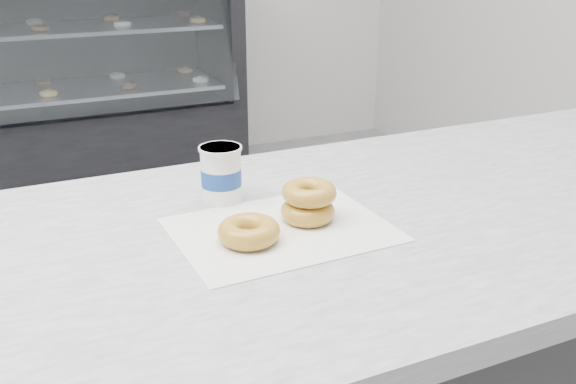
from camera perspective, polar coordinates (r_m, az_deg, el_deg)
name	(u,v)px	position (r m, az deg, el deg)	size (l,w,h in m)	color
display_case	(8,112)	(3.68, -23.64, 6.56)	(2.40, 0.74, 1.25)	black
wax_paper	(282,230)	(1.04, -0.58, -3.35)	(0.34, 0.26, 0.00)	silver
donut_single	(249,231)	(0.99, -3.50, -3.51)	(0.10, 0.10, 0.03)	gold
donut_stack	(308,202)	(1.06, 1.83, -0.89)	(0.13, 0.13, 0.06)	gold
coffee_cup	(221,174)	(1.14, -5.96, 1.63)	(0.08, 0.08, 0.10)	white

